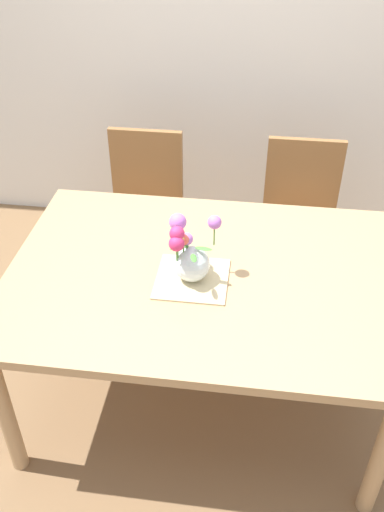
{
  "coord_description": "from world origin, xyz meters",
  "views": [
    {
      "loc": [
        0.19,
        -1.79,
        2.19
      ],
      "look_at": [
        -0.04,
        -0.05,
        0.87
      ],
      "focal_mm": 39.06,
      "sensor_mm": 36.0,
      "label": 1
    }
  ],
  "objects_px": {
    "chair_left": "(144,199)",
    "chair_right": "(300,210)",
    "flower_vase": "(190,255)",
    "dining_table": "(202,287)"
  },
  "relations": [
    {
      "from": "chair_right",
      "to": "flower_vase",
      "type": "height_order",
      "value": "flower_vase"
    },
    {
      "from": "dining_table",
      "to": "chair_left",
      "type": "relative_size",
      "value": 1.82
    },
    {
      "from": "flower_vase",
      "to": "chair_right",
      "type": "bearing_deg",
      "value": 62.94
    },
    {
      "from": "chair_left",
      "to": "dining_table",
      "type": "bearing_deg",
      "value": 115.89
    },
    {
      "from": "dining_table",
      "to": "flower_vase",
      "type": "bearing_deg",
      "value": -134.87
    },
    {
      "from": "chair_left",
      "to": "chair_right",
      "type": "xyz_separation_m",
      "value": [
        0.9,
        0.0,
        0.0
      ]
    },
    {
      "from": "dining_table",
      "to": "chair_right",
      "type": "height_order",
      "value": "chair_right"
    },
    {
      "from": "dining_table",
      "to": "flower_vase",
      "type": "relative_size",
      "value": 6.2
    },
    {
      "from": "chair_left",
      "to": "chair_right",
      "type": "height_order",
      "value": "same"
    },
    {
      "from": "chair_right",
      "to": "flower_vase",
      "type": "distance_m",
      "value": 1.15
    }
  ]
}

